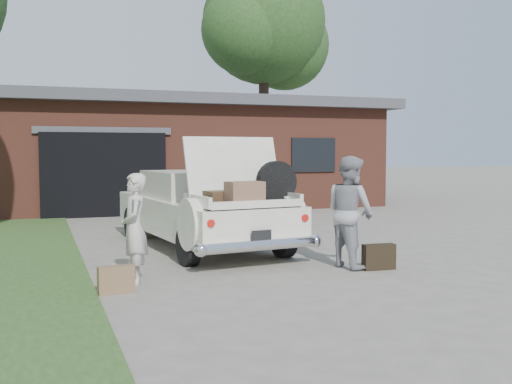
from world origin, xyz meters
name	(u,v)px	position (x,y,z in m)	size (l,w,h in m)	color
ground	(270,270)	(0.00, 0.00, 0.00)	(90.00, 90.00, 0.00)	gray
house	(170,152)	(0.98, 11.47, 1.67)	(12.80, 7.80, 3.30)	brown
tree_right	(266,30)	(6.31, 16.62, 6.94)	(6.11, 5.32, 9.92)	#38281E
sedan	(202,208)	(-0.39, 2.33, 0.71)	(2.37, 4.96, 1.95)	white
woman_left	(134,229)	(-1.97, -0.18, 0.72)	(0.53, 0.35, 1.44)	beige
woman_right	(350,212)	(1.20, -0.17, 0.83)	(0.81, 0.63, 1.66)	#929298
suitcase_left	(116,280)	(-2.27, -0.66, 0.17)	(0.44, 0.14, 0.34)	olive
suitcase_right	(379,257)	(1.50, -0.50, 0.19)	(0.49, 0.15, 0.37)	black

